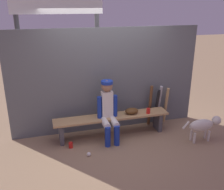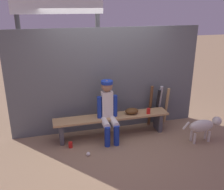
% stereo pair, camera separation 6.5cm
% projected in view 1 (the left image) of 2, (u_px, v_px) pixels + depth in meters
% --- Properties ---
extents(ground_plane, '(30.00, 30.00, 0.00)m').
position_uv_depth(ground_plane, '(112.00, 135.00, 5.30)').
color(ground_plane, '#937556').
extents(chainlink_fence, '(3.99, 0.03, 2.16)m').
position_uv_depth(chainlink_fence, '(107.00, 81.00, 5.28)').
color(chainlink_fence, '#595E63').
rests_on(chainlink_fence, ground_plane).
extents(dugout_bench, '(2.36, 0.36, 0.45)m').
position_uv_depth(dugout_bench, '(112.00, 120.00, 5.18)').
color(dugout_bench, tan).
rests_on(dugout_bench, ground_plane).
extents(player_seated, '(0.41, 0.55, 1.20)m').
position_uv_depth(player_seated, '(108.00, 109.00, 4.96)').
color(player_seated, silver).
rests_on(player_seated, ground_plane).
extents(baseball_glove, '(0.28, 0.20, 0.12)m').
position_uv_depth(baseball_glove, '(132.00, 111.00, 5.24)').
color(baseball_glove, '#593819').
rests_on(baseball_glove, dugout_bench).
extents(bat_wood_dark, '(0.08, 0.14, 0.94)m').
position_uv_depth(bat_wood_dark, '(150.00, 106.00, 5.61)').
color(bat_wood_dark, brown).
rests_on(bat_wood_dark, ground_plane).
extents(bat_aluminum_black, '(0.07, 0.20, 0.85)m').
position_uv_depth(bat_aluminum_black, '(157.00, 107.00, 5.65)').
color(bat_aluminum_black, black).
rests_on(bat_aluminum_black, ground_plane).
extents(bat_aluminum_silver, '(0.08, 0.24, 0.92)m').
position_uv_depth(bat_aluminum_silver, '(159.00, 104.00, 5.70)').
color(bat_aluminum_silver, '#B7B7BC').
rests_on(bat_aluminum_silver, ground_plane).
extents(bat_wood_tan, '(0.08, 0.16, 0.84)m').
position_uv_depth(bat_wood_tan, '(166.00, 105.00, 5.76)').
color(bat_wood_tan, tan).
rests_on(bat_wood_tan, ground_plane).
extents(baseball, '(0.07, 0.07, 0.07)m').
position_uv_depth(baseball, '(89.00, 154.00, 4.58)').
color(baseball, white).
rests_on(baseball, ground_plane).
extents(cup_on_ground, '(0.08, 0.08, 0.11)m').
position_uv_depth(cup_on_ground, '(71.00, 145.00, 4.84)').
color(cup_on_ground, red).
rests_on(cup_on_ground, ground_plane).
extents(cup_on_bench, '(0.08, 0.08, 0.11)m').
position_uv_depth(cup_on_bench, '(148.00, 111.00, 5.25)').
color(cup_on_bench, red).
rests_on(cup_on_bench, dugout_bench).
extents(scoreboard, '(2.15, 0.27, 3.38)m').
position_uv_depth(scoreboard, '(61.00, 15.00, 5.25)').
color(scoreboard, '#3F3F42').
rests_on(scoreboard, ground_plane).
extents(dog, '(0.84, 0.20, 0.49)m').
position_uv_depth(dog, '(204.00, 125.00, 5.01)').
color(dog, beige).
rests_on(dog, ground_plane).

